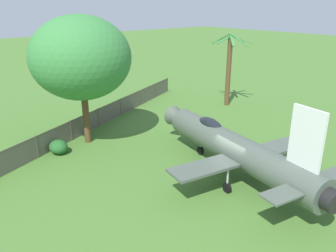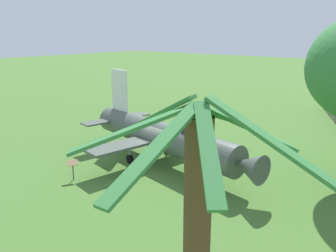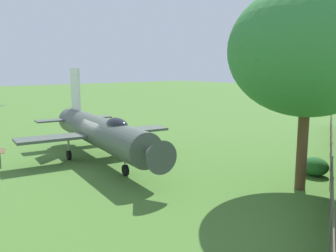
{
  "view_description": "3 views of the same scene",
  "coord_description": "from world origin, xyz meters",
  "px_view_note": "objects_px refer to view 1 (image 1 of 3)",
  "views": [
    {
      "loc": [
        14.92,
        11.47,
        10.05
      ],
      "look_at": [
        1.74,
        -4.31,
        2.5
      ],
      "focal_mm": 35.95,
      "sensor_mm": 36.0,
      "label": 1
    },
    {
      "loc": [
        -16.07,
        -13.63,
        8.18
      ],
      "look_at": [
        -1.11,
        -1.47,
        2.96
      ],
      "focal_mm": 37.19,
      "sensor_mm": 36.0,
      "label": 2
    },
    {
      "loc": [
        -11.1,
        -18.92,
        5.64
      ],
      "look_at": [
        1.74,
        -4.31,
        2.5
      ],
      "focal_mm": 38.55,
      "sensor_mm": 36.0,
      "label": 3
    }
  ],
  "objects_px": {
    "shrub_near_fence": "(58,147)",
    "info_plaque": "(313,153)",
    "display_jet": "(232,147)",
    "shade_tree": "(81,58)",
    "palm_tree": "(229,68)"
  },
  "relations": [
    {
      "from": "shrub_near_fence",
      "to": "shade_tree",
      "type": "bearing_deg",
      "value": -166.84
    },
    {
      "from": "shade_tree",
      "to": "shrub_near_fence",
      "type": "bearing_deg",
      "value": 13.16
    },
    {
      "from": "display_jet",
      "to": "shade_tree",
      "type": "height_order",
      "value": "shade_tree"
    },
    {
      "from": "shade_tree",
      "to": "shrub_near_fence",
      "type": "distance_m",
      "value": 6.47
    },
    {
      "from": "info_plaque",
      "to": "display_jet",
      "type": "bearing_deg",
      "value": -26.81
    },
    {
      "from": "shade_tree",
      "to": "info_plaque",
      "type": "height_order",
      "value": "shade_tree"
    },
    {
      "from": "palm_tree",
      "to": "shrub_near_fence",
      "type": "distance_m",
      "value": 18.73
    },
    {
      "from": "display_jet",
      "to": "palm_tree",
      "type": "distance_m",
      "value": 15.45
    },
    {
      "from": "display_jet",
      "to": "info_plaque",
      "type": "distance_m",
      "value": 5.81
    },
    {
      "from": "shade_tree",
      "to": "shrub_near_fence",
      "type": "height_order",
      "value": "shade_tree"
    },
    {
      "from": "display_jet",
      "to": "shrub_near_fence",
      "type": "bearing_deg",
      "value": 45.59
    },
    {
      "from": "shrub_near_fence",
      "to": "info_plaque",
      "type": "distance_m",
      "value": 17.31
    },
    {
      "from": "info_plaque",
      "to": "shrub_near_fence",
      "type": "bearing_deg",
      "value": -45.66
    },
    {
      "from": "palm_tree",
      "to": "shrub_near_fence",
      "type": "height_order",
      "value": "palm_tree"
    },
    {
      "from": "shade_tree",
      "to": "info_plaque",
      "type": "distance_m",
      "value": 17.02
    }
  ]
}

